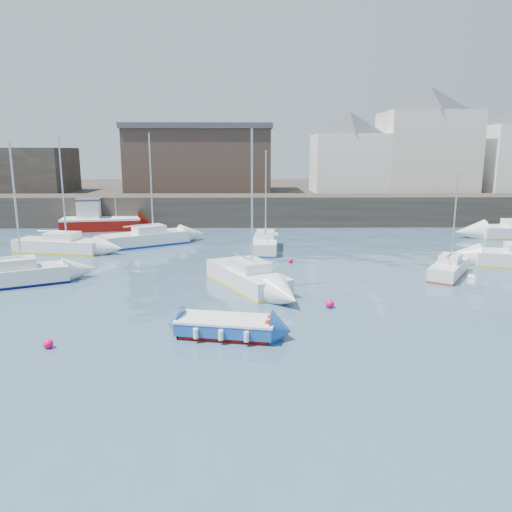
{
  "coord_description": "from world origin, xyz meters",
  "views": [
    {
      "loc": [
        -0.44,
        -16.25,
        7.47
      ],
      "look_at": [
        0.0,
        12.0,
        1.5
      ],
      "focal_mm": 35.0,
      "sensor_mm": 36.0,
      "label": 1
    }
  ],
  "objects_px": {
    "sailboat_a": "(11,276)",
    "sailboat_f": "(265,243)",
    "sailboat_c": "(449,268)",
    "buoy_far": "(291,263)",
    "buoy_mid": "(330,308)",
    "sailboat_e": "(60,245)",
    "sailboat_h": "(146,238)",
    "sailboat_b": "(247,276)",
    "buoy_near": "(49,348)",
    "fishing_boat": "(99,220)",
    "blue_dinghy": "(226,326)"
  },
  "relations": [
    {
      "from": "sailboat_e",
      "to": "buoy_near",
      "type": "relative_size",
      "value": 22.2
    },
    {
      "from": "buoy_mid",
      "to": "blue_dinghy",
      "type": "bearing_deg",
      "value": -142.59
    },
    {
      "from": "sailboat_h",
      "to": "buoy_far",
      "type": "distance_m",
      "value": 12.99
    },
    {
      "from": "blue_dinghy",
      "to": "fishing_boat",
      "type": "height_order",
      "value": "fishing_boat"
    },
    {
      "from": "blue_dinghy",
      "to": "sailboat_h",
      "type": "bearing_deg",
      "value": 109.91
    },
    {
      "from": "sailboat_c",
      "to": "buoy_near",
      "type": "distance_m",
      "value": 22.79
    },
    {
      "from": "sailboat_b",
      "to": "sailboat_h",
      "type": "bearing_deg",
      "value": 123.06
    },
    {
      "from": "blue_dinghy",
      "to": "sailboat_h",
      "type": "xyz_separation_m",
      "value": [
        -7.36,
        20.3,
        0.15
      ]
    },
    {
      "from": "blue_dinghy",
      "to": "sailboat_h",
      "type": "distance_m",
      "value": 21.6
    },
    {
      "from": "sailboat_a",
      "to": "buoy_mid",
      "type": "distance_m",
      "value": 17.91
    },
    {
      "from": "sailboat_c",
      "to": "sailboat_h",
      "type": "xyz_separation_m",
      "value": [
        -20.46,
        10.45,
        0.11
      ]
    },
    {
      "from": "blue_dinghy",
      "to": "sailboat_h",
      "type": "relative_size",
      "value": 0.49
    },
    {
      "from": "sailboat_c",
      "to": "buoy_mid",
      "type": "bearing_deg",
      "value": -143.35
    },
    {
      "from": "buoy_near",
      "to": "sailboat_f",
      "type": "bearing_deg",
      "value": 64.84
    },
    {
      "from": "sailboat_a",
      "to": "sailboat_f",
      "type": "distance_m",
      "value": 17.76
    },
    {
      "from": "sailboat_e",
      "to": "sailboat_f",
      "type": "xyz_separation_m",
      "value": [
        15.45,
        0.57,
        -0.03
      ]
    },
    {
      "from": "sailboat_a",
      "to": "sailboat_e",
      "type": "relative_size",
      "value": 0.94
    },
    {
      "from": "sailboat_f",
      "to": "buoy_far",
      "type": "relative_size",
      "value": 22.02
    },
    {
      "from": "blue_dinghy",
      "to": "buoy_far",
      "type": "bearing_deg",
      "value": 74.51
    },
    {
      "from": "sailboat_a",
      "to": "sailboat_b",
      "type": "relative_size",
      "value": 0.92
    },
    {
      "from": "buoy_near",
      "to": "buoy_mid",
      "type": "distance_m",
      "value": 12.68
    },
    {
      "from": "sailboat_a",
      "to": "sailboat_f",
      "type": "xyz_separation_m",
      "value": [
        14.7,
        9.96,
        -0.03
      ]
    },
    {
      "from": "fishing_boat",
      "to": "sailboat_a",
      "type": "distance_m",
      "value": 20.2
    },
    {
      "from": "sailboat_c",
      "to": "buoy_far",
      "type": "distance_m",
      "value": 10.08
    },
    {
      "from": "sailboat_b",
      "to": "sailboat_h",
      "type": "relative_size",
      "value": 0.97
    },
    {
      "from": "sailboat_c",
      "to": "fishing_boat",
      "type": "bearing_deg",
      "value": 145.21
    },
    {
      "from": "fishing_boat",
      "to": "sailboat_f",
      "type": "height_order",
      "value": "sailboat_f"
    },
    {
      "from": "fishing_boat",
      "to": "sailboat_a",
      "type": "relative_size",
      "value": 0.97
    },
    {
      "from": "sailboat_a",
      "to": "sailboat_c",
      "type": "relative_size",
      "value": 1.3
    },
    {
      "from": "buoy_mid",
      "to": "buoy_far",
      "type": "xyz_separation_m",
      "value": [
        -1.07,
        9.94,
        0.0
      ]
    },
    {
      "from": "blue_dinghy",
      "to": "sailboat_f",
      "type": "distance_m",
      "value": 18.21
    },
    {
      "from": "fishing_boat",
      "to": "buoy_far",
      "type": "bearing_deg",
      "value": -40.36
    },
    {
      "from": "sailboat_b",
      "to": "buoy_far",
      "type": "distance_m",
      "value": 6.65
    },
    {
      "from": "sailboat_a",
      "to": "fishing_boat",
      "type": "bearing_deg",
      "value": 92.65
    },
    {
      "from": "sailboat_h",
      "to": "sailboat_e",
      "type": "bearing_deg",
      "value": -154.57
    },
    {
      "from": "buoy_near",
      "to": "blue_dinghy",
      "type": "bearing_deg",
      "value": 9.76
    },
    {
      "from": "sailboat_e",
      "to": "sailboat_h",
      "type": "relative_size",
      "value": 0.96
    },
    {
      "from": "sailboat_a",
      "to": "sailboat_e",
      "type": "distance_m",
      "value": 9.43
    },
    {
      "from": "fishing_boat",
      "to": "blue_dinghy",
      "type": "bearing_deg",
      "value": -64.6
    },
    {
      "from": "sailboat_c",
      "to": "sailboat_f",
      "type": "bearing_deg",
      "value": 142.97
    },
    {
      "from": "buoy_near",
      "to": "buoy_far",
      "type": "xyz_separation_m",
      "value": [
        10.62,
        14.83,
        0.0
      ]
    },
    {
      "from": "blue_dinghy",
      "to": "buoy_near",
      "type": "relative_size",
      "value": 11.24
    },
    {
      "from": "sailboat_a",
      "to": "buoy_far",
      "type": "height_order",
      "value": "sailboat_a"
    },
    {
      "from": "sailboat_h",
      "to": "buoy_far",
      "type": "relative_size",
      "value": 25.89
    },
    {
      "from": "blue_dinghy",
      "to": "sailboat_e",
      "type": "height_order",
      "value": "sailboat_e"
    },
    {
      "from": "sailboat_e",
      "to": "sailboat_f",
      "type": "distance_m",
      "value": 15.46
    },
    {
      "from": "buoy_near",
      "to": "buoy_mid",
      "type": "bearing_deg",
      "value": 22.69
    },
    {
      "from": "buoy_near",
      "to": "fishing_boat",
      "type": "bearing_deg",
      "value": 102.61
    },
    {
      "from": "buoy_near",
      "to": "sailboat_b",
      "type": "bearing_deg",
      "value": 49.27
    },
    {
      "from": "buoy_mid",
      "to": "buoy_near",
      "type": "bearing_deg",
      "value": -157.31
    }
  ]
}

